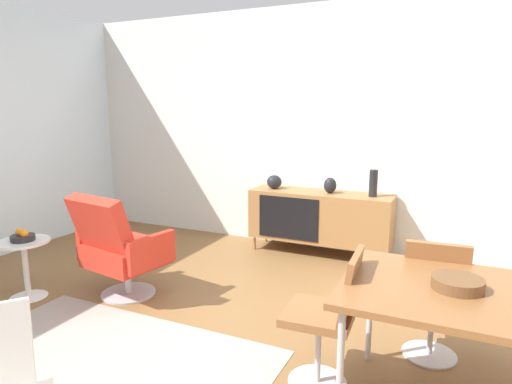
{
  "coord_description": "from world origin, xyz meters",
  "views": [
    {
      "loc": [
        1.52,
        -2.44,
        1.66
      ],
      "look_at": [
        -0.0,
        0.83,
        0.97
      ],
      "focal_mm": 31.12,
      "sensor_mm": 36.0,
      "label": 1
    }
  ],
  "objects_px": {
    "dining_chair_back_left": "(434,294)",
    "lounge_chair_red": "(119,246)",
    "wooden_bowl_on_table": "(458,283)",
    "dining_chair_near_window": "(329,313)",
    "vase_cobalt": "(373,183)",
    "vase_sculptural_dark": "(330,185)",
    "side_table_round": "(25,262)",
    "fruit_bowl": "(23,237)",
    "dining_table": "(505,305)",
    "sideboard": "(320,217)",
    "vase_ceramic_small": "(274,182)"
  },
  "relations": [
    {
      "from": "vase_cobalt",
      "to": "fruit_bowl",
      "type": "bearing_deg",
      "value": -139.04
    },
    {
      "from": "vase_cobalt",
      "to": "vase_sculptural_dark",
      "type": "xyz_separation_m",
      "value": [
        -0.47,
        0.0,
        -0.06
      ]
    },
    {
      "from": "sideboard",
      "to": "side_table_round",
      "type": "distance_m",
      "value": 3.0
    },
    {
      "from": "dining_table",
      "to": "wooden_bowl_on_table",
      "type": "xyz_separation_m",
      "value": [
        -0.22,
        0.01,
        0.07
      ]
    },
    {
      "from": "dining_table",
      "to": "dining_chair_back_left",
      "type": "relative_size",
      "value": 1.87
    },
    {
      "from": "dining_chair_near_window",
      "to": "lounge_chair_red",
      "type": "bearing_deg",
      "value": 166.74
    },
    {
      "from": "dining_table",
      "to": "wooden_bowl_on_table",
      "type": "bearing_deg",
      "value": 177.42
    },
    {
      "from": "side_table_round",
      "to": "fruit_bowl",
      "type": "relative_size",
      "value": 2.6
    },
    {
      "from": "sideboard",
      "to": "lounge_chair_red",
      "type": "bearing_deg",
      "value": -123.48
    },
    {
      "from": "vase_sculptural_dark",
      "to": "wooden_bowl_on_table",
      "type": "height_order",
      "value": "vase_sculptural_dark"
    },
    {
      "from": "dining_chair_back_left",
      "to": "side_table_round",
      "type": "height_order",
      "value": "dining_chair_back_left"
    },
    {
      "from": "vase_sculptural_dark",
      "to": "side_table_round",
      "type": "distance_m",
      "value": 3.11
    },
    {
      "from": "dining_chair_back_left",
      "to": "lounge_chair_red",
      "type": "height_order",
      "value": "lounge_chair_red"
    },
    {
      "from": "vase_ceramic_small",
      "to": "dining_chair_near_window",
      "type": "height_order",
      "value": "vase_ceramic_small"
    },
    {
      "from": "side_table_round",
      "to": "sideboard",
      "type": "bearing_deg",
      "value": 48.2
    },
    {
      "from": "dining_chair_near_window",
      "to": "side_table_round",
      "type": "height_order",
      "value": "dining_chair_near_window"
    },
    {
      "from": "dining_chair_back_left",
      "to": "side_table_round",
      "type": "xyz_separation_m",
      "value": [
        -3.31,
        -0.44,
        -0.15
      ]
    },
    {
      "from": "vase_cobalt",
      "to": "vase_sculptural_dark",
      "type": "distance_m",
      "value": 0.47
    },
    {
      "from": "vase_sculptural_dark",
      "to": "wooden_bowl_on_table",
      "type": "relative_size",
      "value": 0.67
    },
    {
      "from": "sideboard",
      "to": "vase_sculptural_dark",
      "type": "distance_m",
      "value": 0.38
    },
    {
      "from": "sideboard",
      "to": "fruit_bowl",
      "type": "height_order",
      "value": "sideboard"
    },
    {
      "from": "lounge_chair_red",
      "to": "dining_chair_near_window",
      "type": "bearing_deg",
      "value": -13.26
    },
    {
      "from": "dining_table",
      "to": "side_table_round",
      "type": "height_order",
      "value": "dining_table"
    },
    {
      "from": "wooden_bowl_on_table",
      "to": "dining_chair_near_window",
      "type": "relative_size",
      "value": 0.3
    },
    {
      "from": "sideboard",
      "to": "lounge_chair_red",
      "type": "distance_m",
      "value": 2.25
    },
    {
      "from": "wooden_bowl_on_table",
      "to": "side_table_round",
      "type": "relative_size",
      "value": 0.5
    },
    {
      "from": "vase_cobalt",
      "to": "dining_chair_near_window",
      "type": "height_order",
      "value": "vase_cobalt"
    },
    {
      "from": "fruit_bowl",
      "to": "lounge_chair_red",
      "type": "bearing_deg",
      "value": 25.3
    },
    {
      "from": "vase_sculptural_dark",
      "to": "lounge_chair_red",
      "type": "bearing_deg",
      "value": -125.72
    },
    {
      "from": "dining_chair_near_window",
      "to": "fruit_bowl",
      "type": "xyz_separation_m",
      "value": [
        -2.77,
        0.12,
        0.09
      ]
    },
    {
      "from": "dining_chair_near_window",
      "to": "dining_chair_back_left",
      "type": "xyz_separation_m",
      "value": [
        0.54,
        0.56,
        0.0
      ]
    },
    {
      "from": "fruit_bowl",
      "to": "vase_sculptural_dark",
      "type": "bearing_deg",
      "value": 46.71
    },
    {
      "from": "side_table_round",
      "to": "vase_cobalt",
      "type": "bearing_deg",
      "value": 40.95
    },
    {
      "from": "lounge_chair_red",
      "to": "vase_sculptural_dark",
      "type": "bearing_deg",
      "value": 54.28
    },
    {
      "from": "dining_table",
      "to": "dining_chair_back_left",
      "type": "bearing_deg",
      "value": 121.77
    },
    {
      "from": "vase_sculptural_dark",
      "to": "vase_ceramic_small",
      "type": "height_order",
      "value": "vase_sculptural_dark"
    },
    {
      "from": "vase_ceramic_small",
      "to": "dining_table",
      "type": "bearing_deg",
      "value": -46.66
    },
    {
      "from": "wooden_bowl_on_table",
      "to": "dining_chair_near_window",
      "type": "distance_m",
      "value": 0.73
    },
    {
      "from": "vase_cobalt",
      "to": "dining_chair_near_window",
      "type": "bearing_deg",
      "value": -85.26
    },
    {
      "from": "vase_sculptural_dark",
      "to": "dining_table",
      "type": "bearing_deg",
      "value": -56.62
    },
    {
      "from": "dining_chair_back_left",
      "to": "vase_cobalt",
      "type": "bearing_deg",
      "value": 112.31
    },
    {
      "from": "vase_ceramic_small",
      "to": "fruit_bowl",
      "type": "bearing_deg",
      "value": -122.69
    },
    {
      "from": "dining_table",
      "to": "vase_sculptural_dark",
      "type": "bearing_deg",
      "value": 123.38
    },
    {
      "from": "fruit_bowl",
      "to": "dining_chair_back_left",
      "type": "bearing_deg",
      "value": 7.52
    },
    {
      "from": "lounge_chair_red",
      "to": "fruit_bowl",
      "type": "xyz_separation_m",
      "value": [
        -0.75,
        -0.36,
        0.09
      ]
    },
    {
      "from": "dining_chair_back_left",
      "to": "dining_table",
      "type": "bearing_deg",
      "value": -58.23
    },
    {
      "from": "vase_ceramic_small",
      "to": "dining_table",
      "type": "height_order",
      "value": "vase_ceramic_small"
    },
    {
      "from": "vase_ceramic_small",
      "to": "wooden_bowl_on_table",
      "type": "xyz_separation_m",
      "value": [
        2.0,
        -2.35,
        -0.03
      ]
    },
    {
      "from": "wooden_bowl_on_table",
      "to": "lounge_chair_red",
      "type": "bearing_deg",
      "value": 170.09
    },
    {
      "from": "dining_table",
      "to": "lounge_chair_red",
      "type": "bearing_deg",
      "value": 170.65
    }
  ]
}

